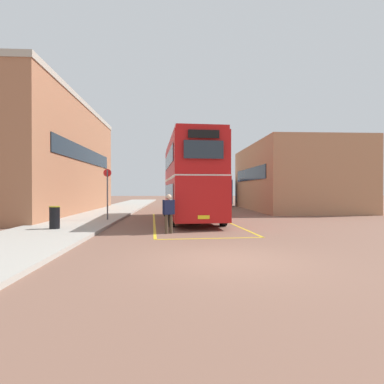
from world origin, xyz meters
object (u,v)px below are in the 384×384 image
at_px(double_decker_bus, 190,178).
at_px(bus_stop_sign, 107,189).
at_px(litter_bin, 55,217).
at_px(single_deck_bus, 217,191).
at_px(pedestrian_boarding, 169,211).

relative_size(double_decker_bus, bus_stop_sign, 3.58).
distance_m(double_decker_bus, litter_bin, 8.02).
xyz_separation_m(single_deck_bus, litter_bin, (-10.44, -24.63, -1.01)).
bearing_deg(pedestrian_boarding, litter_bin, 170.95).
distance_m(single_deck_bus, bus_stop_sign, 22.42).
bearing_deg(single_deck_bus, bus_stop_sign, -113.76).
bearing_deg(single_deck_bus, litter_bin, -112.97).
bearing_deg(pedestrian_boarding, single_deck_bus, 77.85).
relative_size(single_deck_bus, pedestrian_boarding, 5.60).
relative_size(litter_bin, bus_stop_sign, 0.34).
bearing_deg(bus_stop_sign, double_decker_bus, 8.41).
height_order(double_decker_bus, pedestrian_boarding, double_decker_bus).
bearing_deg(litter_bin, bus_stop_sign, 71.08).
bearing_deg(pedestrian_boarding, double_decker_bus, 78.25).
xyz_separation_m(single_deck_bus, bus_stop_sign, (-9.03, -20.52, 0.21)).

